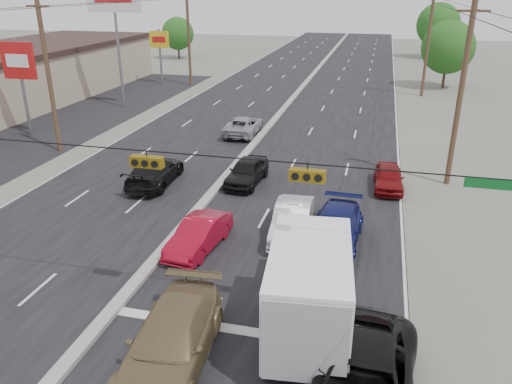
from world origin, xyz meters
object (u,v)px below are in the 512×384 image
(tan_sedan, at_px, (171,341))
(utility_pole_left_b, at_px, (49,75))
(red_sedan, at_px, (199,235))
(queue_car_d, at_px, (336,229))
(pole_sign_mid, at_px, (19,66))
(oncoming_near, at_px, (155,172))
(utility_pole_right_b, at_px, (460,94))
(tree_right_mid, at_px, (448,47))
(box_truck, at_px, (310,286))
(utility_pole_right_c, at_px, (428,44))
(pole_sign_far, at_px, (160,44))
(queue_car_b, at_px, (292,221))
(black_suv, at_px, (363,384))
(tree_right_far, at_px, (438,25))
(utility_pole_left_c, at_px, (189,38))
(pole_sign_billboard, at_px, (114,5))
(queue_car_e, at_px, (388,178))
(tree_left_far, at_px, (178,34))
(oncoming_far, at_px, (244,126))
(queue_car_a, at_px, (247,172))

(tan_sedan, bearing_deg, utility_pole_left_b, 126.87)
(red_sedan, bearing_deg, queue_car_d, 24.92)
(utility_pole_left_b, distance_m, tan_sedan, 23.72)
(pole_sign_mid, height_order, oncoming_near, pole_sign_mid)
(utility_pole_right_b, bearing_deg, tree_right_mid, 85.24)
(red_sedan, bearing_deg, box_truck, -32.15)
(utility_pole_right_c, height_order, tan_sedan, utility_pole_right_c)
(utility_pole_left_b, height_order, pole_sign_far, utility_pole_left_b)
(red_sedan, xyz_separation_m, queue_car_b, (3.63, 2.17, 0.07))
(red_sedan, height_order, black_suv, black_suv)
(tree_right_far, bearing_deg, utility_pole_right_c, -96.65)
(utility_pole_left_c, distance_m, utility_pole_right_b, 35.36)
(pole_sign_billboard, distance_m, tan_sedan, 36.02)
(pole_sign_mid, xyz_separation_m, tan_sedan, (20.00, -20.44, -4.31))
(pole_sign_mid, relative_size, queue_car_b, 1.55)
(utility_pole_right_c, relative_size, box_truck, 1.46)
(utility_pole_left_c, distance_m, queue_car_e, 34.62)
(pole_sign_far, xyz_separation_m, box_truck, (22.71, -39.98, -2.68))
(tan_sedan, bearing_deg, tree_right_mid, 71.05)
(pole_sign_far, height_order, box_truck, pole_sign_far)
(pole_sign_mid, distance_m, queue_car_d, 27.12)
(utility_pole_right_c, xyz_separation_m, black_suv, (-3.94, -42.84, -4.28))
(utility_pole_left_c, bearing_deg, queue_car_d, -60.05)
(pole_sign_billboard, relative_size, pole_sign_far, 1.83)
(tree_left_far, relative_size, oncoming_near, 1.20)
(pole_sign_mid, distance_m, tree_right_mid, 41.88)
(pole_sign_billboard, relative_size, oncoming_far, 2.22)
(oncoming_near, bearing_deg, pole_sign_billboard, -60.56)
(tree_right_far, distance_m, oncoming_near, 62.37)
(pole_sign_far, bearing_deg, utility_pole_right_b, -41.26)
(pole_sign_mid, relative_size, red_sedan, 1.71)
(queue_car_b, height_order, oncoming_near, queue_car_b)
(queue_car_b, bearing_deg, oncoming_far, 109.82)
(black_suv, bearing_deg, pole_sign_far, 122.80)
(tree_right_far, bearing_deg, tree_left_far, -165.26)
(utility_pole_right_b, height_order, red_sedan, utility_pole_right_b)
(queue_car_b, xyz_separation_m, oncoming_far, (-6.43, 15.40, -0.06))
(queue_car_a, xyz_separation_m, queue_car_e, (7.82, 1.13, -0.06))
(tree_right_far, height_order, queue_car_b, tree_right_far)
(utility_pole_right_b, relative_size, pole_sign_far, 1.67)
(utility_pole_left_b, bearing_deg, tree_left_far, 101.92)
(pole_sign_billboard, xyz_separation_m, tan_sedan, (17.50, -30.44, -8.06))
(utility_pole_right_b, xyz_separation_m, utility_pole_right_c, (0.00, 25.00, 0.00))
(pole_sign_billboard, bearing_deg, pole_sign_far, 97.13)
(utility_pole_right_c, height_order, queue_car_b, utility_pole_right_c)
(utility_pole_left_b, height_order, red_sedan, utility_pole_left_b)
(utility_pole_left_b, bearing_deg, queue_car_a, -11.07)
(utility_pole_right_c, bearing_deg, queue_car_e, -97.04)
(oncoming_near, distance_m, oncoming_far, 11.22)
(pole_sign_billboard, height_order, red_sedan, pole_sign_billboard)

